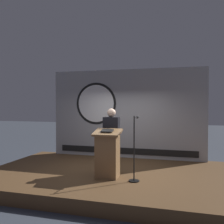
# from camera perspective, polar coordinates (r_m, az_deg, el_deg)

# --- Properties ---
(ground_plane) EXTENTS (40.00, 40.00, 0.00)m
(ground_plane) POSITION_cam_1_polar(r_m,az_deg,el_deg) (6.79, -0.38, -15.74)
(ground_plane) COLOR #383D47
(stage_platform) EXTENTS (6.40, 4.00, 0.30)m
(stage_platform) POSITION_cam_1_polar(r_m,az_deg,el_deg) (6.75, -0.38, -14.53)
(stage_platform) COLOR brown
(stage_platform) RESTS_ON ground
(banner_display) EXTENTS (5.05, 0.12, 2.88)m
(banner_display) POSITION_cam_1_polar(r_m,az_deg,el_deg) (8.28, 2.91, -0.37)
(banner_display) COLOR #9E9EA3
(banner_display) RESTS_ON stage_platform
(podium) EXTENTS (0.64, 0.50, 1.15)m
(podium) POSITION_cam_1_polar(r_m,az_deg,el_deg) (6.10, -1.04, -9.40)
(podium) COLOR olive
(podium) RESTS_ON stage_platform
(speaker_person) EXTENTS (0.40, 0.26, 1.64)m
(speaker_person) POSITION_cam_1_polar(r_m,az_deg,el_deg) (6.52, -0.13, -6.25)
(speaker_person) COLOR black
(speaker_person) RESTS_ON stage_platform
(microphone_stand) EXTENTS (0.24, 0.57, 1.48)m
(microphone_stand) POSITION_cam_1_polar(r_m,az_deg,el_deg) (5.86, 5.10, -10.23)
(microphone_stand) COLOR black
(microphone_stand) RESTS_ON stage_platform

